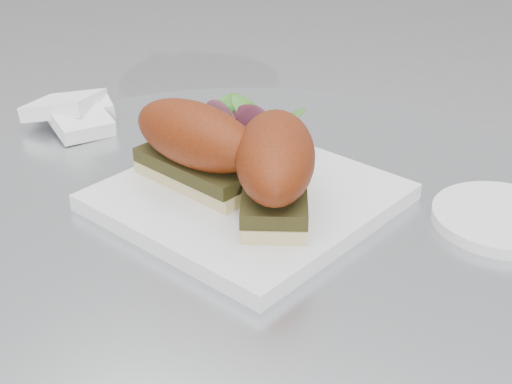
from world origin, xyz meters
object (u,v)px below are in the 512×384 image
saucer (502,218)px  sandwich_left (196,143)px  sandwich_right (275,164)px  plate (248,197)px

saucer → sandwich_left: bearing=-163.4°
sandwich_right → saucer: size_ratio=1.35×
plate → sandwich_right: size_ratio=1.40×
plate → saucer: bearing=17.8°
plate → sandwich_left: sandwich_left is taller
sandwich_left → sandwich_right: size_ratio=0.93×
plate → saucer: (0.22, 0.07, -0.00)m
plate → sandwich_left: bearing=-168.7°
plate → sandwich_right: 0.06m
sandwich_left → saucer: size_ratio=1.26×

